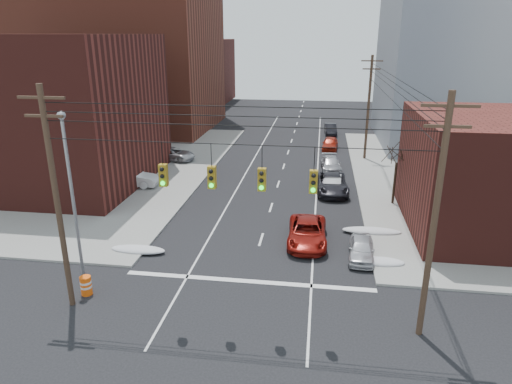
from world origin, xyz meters
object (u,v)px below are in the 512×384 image
(parked_car_d, at_px, (331,164))
(parked_car_c, at_px, (332,184))
(lot_car_b, at_px, (172,154))
(parked_car_f, at_px, (330,129))
(lot_car_d, at_px, (77,165))
(parked_car_b, at_px, (332,185))
(parked_car_a, at_px, (361,249))
(construction_barrel, at_px, (86,285))
(lot_car_c, at_px, (76,186))
(lot_car_a, at_px, (131,178))
(parked_car_e, at_px, (330,144))
(red_pickup, at_px, (307,232))

(parked_car_d, bearing_deg, parked_car_c, -94.59)
(parked_car_c, height_order, lot_car_b, parked_car_c)
(parked_car_c, distance_m, parked_car_f, 24.43)
(parked_car_d, height_order, lot_car_d, lot_car_d)
(parked_car_b, distance_m, parked_car_c, 0.07)
(parked_car_b, relative_size, parked_car_f, 1.01)
(parked_car_a, relative_size, lot_car_d, 1.00)
(parked_car_b, relative_size, construction_barrel, 4.21)
(parked_car_b, distance_m, lot_car_c, 21.72)
(parked_car_c, relative_size, lot_car_b, 1.14)
(lot_car_c, relative_size, lot_car_d, 1.39)
(parked_car_a, distance_m, lot_car_b, 27.18)
(parked_car_c, distance_m, parked_car_d, 6.83)
(parked_car_d, distance_m, lot_car_c, 23.93)
(lot_car_a, bearing_deg, parked_car_b, -89.89)
(lot_car_b, distance_m, lot_car_d, 9.68)
(parked_car_e, bearing_deg, red_pickup, -89.89)
(parked_car_e, xyz_separation_m, lot_car_d, (-24.79, -13.18, 0.06))
(parked_car_f, bearing_deg, parked_car_d, -94.21)
(parked_car_a, relative_size, parked_car_e, 0.87)
(parked_car_a, distance_m, lot_car_c, 24.39)
(red_pickup, height_order, lot_car_d, red_pickup)
(lot_car_c, distance_m, lot_car_d, 7.18)
(parked_car_c, bearing_deg, lot_car_a, -179.14)
(parked_car_b, xyz_separation_m, construction_barrel, (-13.02, -18.36, -0.18))
(parked_car_a, bearing_deg, lot_car_d, 155.12)
(parked_car_c, relative_size, parked_car_f, 1.31)
(lot_car_c, height_order, construction_barrel, lot_car_c)
(red_pickup, bearing_deg, parked_car_c, 79.26)
(parked_car_b, relative_size, parked_car_c, 0.77)
(lot_car_a, bearing_deg, parked_car_d, -69.32)
(parked_car_a, height_order, parked_car_b, parked_car_b)
(parked_car_f, distance_m, lot_car_c, 35.62)
(parked_car_b, distance_m, parked_car_d, 6.86)
(lot_car_a, bearing_deg, parked_car_e, -50.46)
(lot_car_c, bearing_deg, lot_car_b, -20.56)
(parked_car_a, height_order, parked_car_e, parked_car_e)
(parked_car_b, distance_m, construction_barrel, 22.51)
(lot_car_b, bearing_deg, red_pickup, -131.86)
(parked_car_a, distance_m, parked_car_b, 12.25)
(parked_car_a, xyz_separation_m, lot_car_a, (-19.27, 10.83, 0.30))
(parked_car_b, relative_size, parked_car_e, 1.01)
(lot_car_a, xyz_separation_m, lot_car_c, (-3.70, -2.61, -0.03))
(parked_car_e, bearing_deg, lot_car_a, -132.34)
(parked_car_b, height_order, lot_car_b, lot_car_b)
(parked_car_a, bearing_deg, parked_car_f, 96.21)
(parked_car_f, bearing_deg, lot_car_c, -130.87)
(red_pickup, distance_m, lot_car_c, 20.66)
(red_pickup, bearing_deg, parked_car_e, 84.91)
(parked_car_e, bearing_deg, parked_car_c, -86.04)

